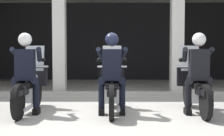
{
  "coord_description": "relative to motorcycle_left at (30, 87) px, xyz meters",
  "views": [
    {
      "loc": [
        0.04,
        -6.55,
        1.25
      ],
      "look_at": [
        0.0,
        0.18,
        0.88
      ],
      "focal_mm": 52.23,
      "sensor_mm": 36.0,
      "label": 1
    }
  ],
  "objects": [
    {
      "name": "station_building",
      "position": [
        1.83,
        5.44,
        1.7
      ],
      "size": [
        11.18,
        5.16,
        3.41
      ],
      "color": "black",
      "rests_on": "ground"
    },
    {
      "name": "police_officer_center",
      "position": [
        1.67,
        -0.32,
        0.44
      ],
      "size": [
        0.63,
        0.61,
        1.58
      ],
      "rotation": [
        0.0,
        0.0,
        0.01
      ],
      "color": "black",
      "rests_on": "ground"
    },
    {
      "name": "motorcycle_left",
      "position": [
        0.0,
        0.0,
        0.0
      ],
      "size": [
        0.62,
        2.04,
        1.35
      ],
      "rotation": [
        0.0,
        0.0,
        0.08
      ],
      "color": "black",
      "rests_on": "ground"
    },
    {
      "name": "motorcycle_right",
      "position": [
        3.35,
        -0.01,
        0.0
      ],
      "size": [
        0.62,
        2.04,
        1.35
      ],
      "rotation": [
        0.0,
        0.0,
        0.17
      ],
      "color": "black",
      "rests_on": "ground"
    },
    {
      "name": "police_officer_right",
      "position": [
        3.34,
        -0.29,
        0.44
      ],
      "size": [
        0.63,
        0.61,
        1.58
      ],
      "rotation": [
        0.0,
        0.0,
        0.17
      ],
      "color": "black",
      "rests_on": "ground"
    },
    {
      "name": "kerb_strip",
      "position": [
        1.83,
        2.27,
        -0.44
      ],
      "size": [
        10.68,
        0.24,
        0.12
      ],
      "primitive_type": "cube",
      "color": "#B7B5AD",
      "rests_on": "ground"
    },
    {
      "name": "ground_plane",
      "position": [
        1.67,
        2.98,
        -0.5
      ],
      "size": [
        80.0,
        80.0,
        0.0
      ],
      "primitive_type": "plane",
      "color": "#A8A59E"
    },
    {
      "name": "motorcycle_center",
      "position": [
        1.67,
        -0.03,
        0.0
      ],
      "size": [
        0.62,
        2.04,
        1.35
      ],
      "rotation": [
        0.0,
        0.0,
        0.01
      ],
      "color": "black",
      "rests_on": "ground"
    },
    {
      "name": "police_officer_left",
      "position": [
        -0.0,
        -0.28,
        0.44
      ],
      "size": [
        0.63,
        0.61,
        1.58
      ],
      "rotation": [
        0.0,
        0.0,
        0.08
      ],
      "color": "black",
      "rests_on": "ground"
    }
  ]
}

